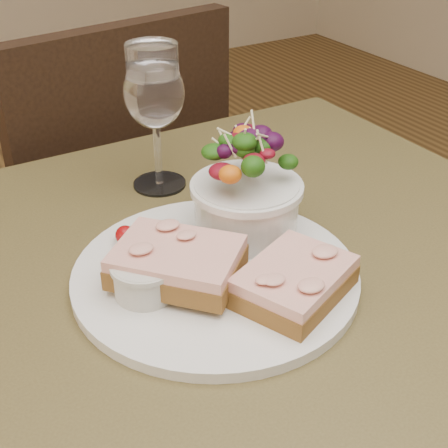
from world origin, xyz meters
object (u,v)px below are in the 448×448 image
chair_far (102,285)px  salad_bowl (247,185)px  sandwich_back (177,262)px  dinner_plate (215,274)px  sandwich_front (294,281)px  wine_glass (154,97)px  ramekin (145,277)px  cafe_table (250,351)px

chair_far → salad_bowl: (-0.01, -0.59, 0.53)m
sandwich_back → dinner_plate: bearing=46.6°
sandwich_front → salad_bowl: salad_bowl is taller
salad_bowl → dinner_plate: bearing=-144.6°
dinner_plate → sandwich_back: bearing=178.3°
dinner_plate → sandwich_front: bearing=-58.7°
salad_bowl → wine_glass: size_ratio=0.73×
ramekin → sandwich_front: bearing=-31.5°
cafe_table → wine_glass: size_ratio=4.57×
cafe_table → wine_glass: wine_glass is taller
sandwich_front → ramekin: (-0.12, 0.08, 0.00)m
wine_glass → cafe_table: bearing=-91.9°
chair_far → wine_glass: size_ratio=5.14×
ramekin → cafe_table: bearing=-11.0°
cafe_table → salad_bowl: salad_bowl is taller
sandwich_back → wine_glass: (0.08, 0.22, 0.09)m
chair_far → sandwich_front: size_ratio=6.52×
cafe_table → salad_bowl: (0.04, 0.07, 0.17)m
sandwich_back → ramekin: 0.04m
dinner_plate → salad_bowl: size_ratio=2.35×
wine_glass → chair_far: bearing=85.5°
cafe_table → dinner_plate: size_ratio=2.68×
wine_glass → dinner_plate: bearing=-100.6°
cafe_table → salad_bowl: 0.19m
salad_bowl → chair_far: bearing=89.5°
chair_far → salad_bowl: chair_far is taller
dinner_plate → wine_glass: (0.04, 0.22, 0.12)m
dinner_plate → salad_bowl: 0.11m
sandwich_back → chair_far: bearing=128.0°
sandwich_back → ramekin: sandwich_back is taller
dinner_plate → sandwich_back: (-0.04, 0.00, 0.03)m
sandwich_back → wine_glass: wine_glass is taller
dinner_plate → chair_far: bearing=83.4°
dinner_plate → salad_bowl: (0.07, 0.05, 0.07)m
sandwich_front → dinner_plate: bearing=98.6°
cafe_table → ramekin: (-0.11, 0.02, 0.13)m
dinner_plate → ramekin: 0.08m
chair_far → sandwich_back: (-0.12, -0.64, 0.49)m
cafe_table → sandwich_back: size_ratio=5.28×
chair_far → sandwich_back: 0.82m
dinner_plate → sandwich_back: 0.05m
cafe_table → chair_far: 0.75m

